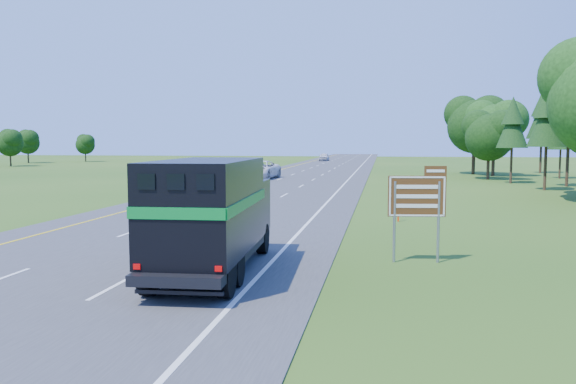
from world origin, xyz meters
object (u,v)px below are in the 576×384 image
(horse_truck, at_px, (212,213))
(exit_sign, at_px, (418,200))
(far_car, at_px, (324,157))
(white_suv, at_px, (260,170))

(horse_truck, bearing_deg, exit_sign, 20.62)
(horse_truck, distance_m, far_car, 104.31)
(white_suv, bearing_deg, horse_truck, -75.09)
(far_car, relative_size, exit_sign, 1.55)
(white_suv, bearing_deg, exit_sign, -66.33)
(horse_truck, bearing_deg, white_suv, 97.61)
(white_suv, relative_size, exit_sign, 2.19)
(far_car, distance_m, exit_sign, 102.24)
(far_car, height_order, exit_sign, exit_sign)
(exit_sign, bearing_deg, white_suv, 102.29)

